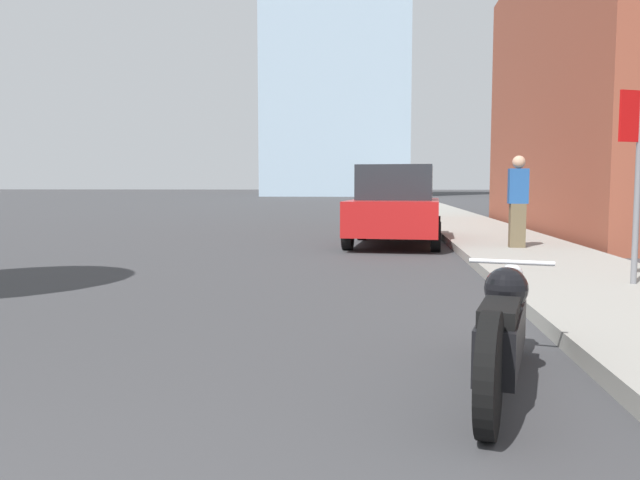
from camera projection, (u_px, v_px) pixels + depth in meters
The scene contains 6 objects.
sidewalk at pixel (425, 205), 40.09m from camera, with size 2.47×240.00×0.15m.
motorcycle at pixel (503, 329), 4.08m from camera, with size 0.84×2.28×0.78m.
parked_car_red at pixel (396, 207), 13.87m from camera, with size 2.25×4.13×1.77m.
parked_car_white at pixel (389, 199), 24.16m from camera, with size 1.86×4.51×1.65m.
stop_sign at pixel (639, 153), 7.40m from camera, with size 0.57×0.26×2.30m.
pedestrian at pixel (518, 200), 11.86m from camera, with size 0.36×0.24×1.75m.
Camera 1 is at (2.12, -0.60, 1.33)m, focal length 35.00 mm.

